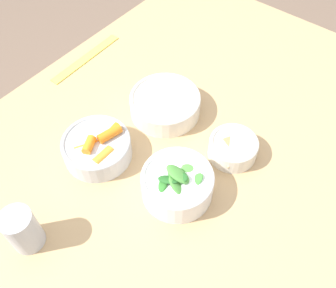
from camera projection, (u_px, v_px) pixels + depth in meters
name	position (u px, v px, depth m)	size (l,w,h in m)	color
ground_plane	(183.00, 245.00, 1.54)	(10.00, 10.00, 0.00)	brown
dining_table	(191.00, 156.00, 1.03)	(1.23, 0.96, 0.74)	tan
bowl_carrots	(97.00, 147.00, 0.88)	(0.16, 0.16, 0.07)	silver
bowl_greens	(177.00, 183.00, 0.81)	(0.16, 0.16, 0.10)	white
bowl_beans_hotdog	(165.00, 105.00, 0.97)	(0.18, 0.18, 0.06)	silver
bowl_cookies	(233.00, 147.00, 0.89)	(0.12, 0.12, 0.05)	silver
ruler	(86.00, 58.00, 1.12)	(0.26, 0.03, 0.00)	#EADB4C
cup	(23.00, 230.00, 0.73)	(0.06, 0.06, 0.10)	#B2B7C1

